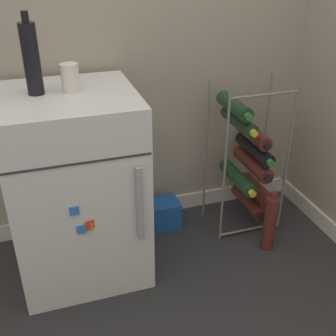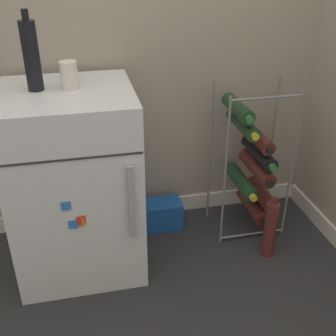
{
  "view_description": "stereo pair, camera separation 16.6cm",
  "coord_description": "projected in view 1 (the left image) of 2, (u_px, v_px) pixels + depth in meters",
  "views": [
    {
      "loc": [
        -0.36,
        -1.33,
        1.39
      ],
      "look_at": [
        0.18,
        0.36,
        0.43
      ],
      "focal_mm": 45.0,
      "sensor_mm": 36.0,
      "label": 1
    },
    {
      "loc": [
        -0.2,
        -1.37,
        1.39
      ],
      "look_at": [
        0.18,
        0.36,
        0.43
      ],
      "focal_mm": 45.0,
      "sensor_mm": 36.0,
      "label": 2
    }
  ],
  "objects": [
    {
      "name": "fridge_top_bottle",
      "position": [
        31.0,
        59.0,
        1.59
      ],
      "size": [
        0.06,
        0.06,
        0.31
      ],
      "color": "black",
      "rests_on": "mini_fridge"
    },
    {
      "name": "loose_bottle_floor",
      "position": [
        270.0,
        223.0,
        2.09
      ],
      "size": [
        0.06,
        0.06,
        0.34
      ],
      "color": "#56231E",
      "rests_on": "ground_plane"
    },
    {
      "name": "mini_fridge",
      "position": [
        77.0,
        187.0,
        1.86
      ],
      "size": [
        0.55,
        0.57,
        0.86
      ],
      "color": "silver",
      "rests_on": "ground_plane"
    },
    {
      "name": "ground_plane",
      "position": [
        154.0,
        295.0,
        1.87
      ],
      "size": [
        14.0,
        14.0,
        0.0
      ],
      "primitive_type": "plane",
      "color": "#28282B"
    },
    {
      "name": "wine_rack",
      "position": [
        248.0,
        160.0,
        2.19
      ],
      "size": [
        0.36,
        0.33,
        0.79
      ],
      "color": "slate",
      "rests_on": "ground_plane"
    },
    {
      "name": "fridge_top_cup",
      "position": [
        70.0,
        78.0,
        1.66
      ],
      "size": [
        0.07,
        0.07,
        0.11
      ],
      "color": "silver",
      "rests_on": "mini_fridge"
    },
    {
      "name": "soda_box",
      "position": [
        160.0,
        214.0,
        2.29
      ],
      "size": [
        0.21,
        0.14,
        0.15
      ],
      "color": "#194C9E",
      "rests_on": "ground_plane"
    }
  ]
}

